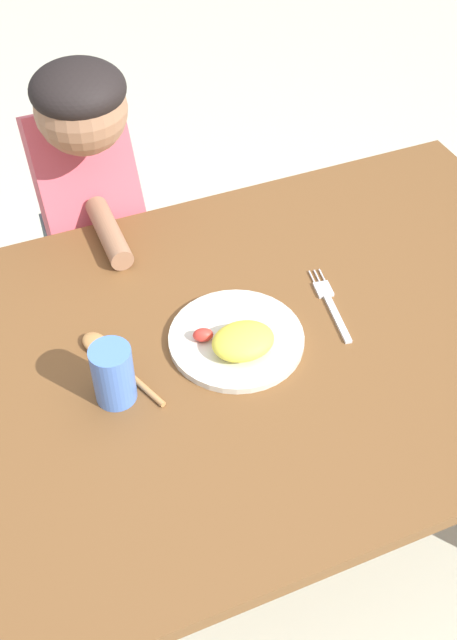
{
  "coord_description": "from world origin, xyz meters",
  "views": [
    {
      "loc": [
        -0.38,
        -0.79,
        1.62
      ],
      "look_at": [
        -0.03,
        0.04,
        0.7
      ],
      "focal_mm": 41.58,
      "sensor_mm": 36.0,
      "label": 1
    }
  ],
  "objects_px": {
    "plate": "(238,340)",
    "spoon": "(106,353)",
    "fork": "(330,304)",
    "drinking_cup": "(113,374)",
    "person": "(94,235)"
  },
  "relations": [
    {
      "from": "plate",
      "to": "drinking_cup",
      "type": "bearing_deg",
      "value": -173.38
    },
    {
      "from": "person",
      "to": "plate",
      "type": "bearing_deg",
      "value": 102.94
    },
    {
      "from": "person",
      "to": "drinking_cup",
      "type": "bearing_deg",
      "value": 80.03
    },
    {
      "from": "plate",
      "to": "fork",
      "type": "bearing_deg",
      "value": 8.36
    },
    {
      "from": "plate",
      "to": "spoon",
      "type": "relative_size",
      "value": 1.15
    },
    {
      "from": "fork",
      "to": "spoon",
      "type": "height_order",
      "value": "spoon"
    },
    {
      "from": "spoon",
      "to": "drinking_cup",
      "type": "bearing_deg",
      "value": 153.32
    },
    {
      "from": "plate",
      "to": "fork",
      "type": "relative_size",
      "value": 1.22
    },
    {
      "from": "plate",
      "to": "spoon",
      "type": "height_order",
      "value": "plate"
    },
    {
      "from": "plate",
      "to": "person",
      "type": "distance_m",
      "value": 0.57
    },
    {
      "from": "drinking_cup",
      "to": "person",
      "type": "xyz_separation_m",
      "value": [
        0.1,
        0.57,
        -0.18
      ]
    },
    {
      "from": "spoon",
      "to": "person",
      "type": "xyz_separation_m",
      "value": [
        0.09,
        0.48,
        -0.13
      ]
    },
    {
      "from": "plate",
      "to": "person",
      "type": "bearing_deg",
      "value": 102.94
    },
    {
      "from": "fork",
      "to": "drinking_cup",
      "type": "relative_size",
      "value": 1.77
    },
    {
      "from": "spoon",
      "to": "drinking_cup",
      "type": "distance_m",
      "value": 0.1
    }
  ]
}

